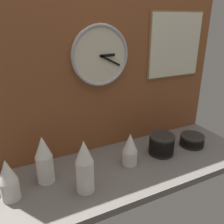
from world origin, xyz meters
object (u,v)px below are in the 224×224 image
Objects in this scene: bowl_stack_far_right at (192,140)px; cup_stack_left at (44,159)px; menu_board at (175,45)px; wall_clock at (100,56)px; cup_stack_center_left at (85,166)px; cup_stack_center_right at (130,149)px; bowl_stack_right at (162,144)px; cup_stack_far_left at (8,179)px.

cup_stack_left is at bearing 176.41° from bowl_stack_far_right.
menu_board reaches higher than cup_stack_left.
cup_stack_center_left is at bearing -125.47° from wall_clock.
cup_stack_center_right is 0.56× the size of wall_clock.
menu_board is (94.38, 18.67, 49.83)cm from cup_stack_left.
bowl_stack_far_right is at bearing -88.40° from menu_board.
bowl_stack_right is 0.37× the size of menu_board.
bowl_stack_right is at bearing -135.60° from menu_board.
cup_stack_far_left is 35.40cm from cup_stack_center_left.
bowl_stack_far_right is (112.76, -0.69, -6.42)cm from cup_stack_far_left.
bowl_stack_right reaches higher than bowl_stack_far_right.
cup_stack_center_left reaches higher than bowl_stack_far_right.
cup_stack_left reaches higher than cup_stack_center_right.
bowl_stack_right is at bearing 11.66° from cup_stack_center_left.
cup_stack_far_left is (-64.74, -0.01, 0.82)cm from cup_stack_center_right.
cup_stack_center_left is at bearing -156.21° from menu_board.
bowl_stack_far_right is (48.02, -0.70, -5.60)cm from cup_stack_center_right.
bowl_stack_far_right is at bearing 7.17° from cup_stack_center_left.
cup_stack_far_left is at bearing 162.42° from cup_stack_center_left.
menu_board reaches higher than cup_stack_center_right.
wall_clock is at bearing -179.07° from menu_board.
cup_stack_far_left is 0.49× the size of menu_board.
cup_stack_center_left is (33.61, -10.65, 3.27)cm from cup_stack_far_left.
bowl_stack_right is (70.57, -4.65, -6.33)cm from cup_stack_left.
cup_stack_center_left is 98.77cm from menu_board.
cup_stack_left is 22.53cm from cup_stack_center_left.
bowl_stack_right is at bearing 0.41° from cup_stack_far_left.
bowl_stack_far_right is (79.15, 9.96, -9.68)cm from cup_stack_center_left.
menu_board is at bearing 11.19° from cup_stack_left.
cup_stack_center_left is at bearing -45.01° from cup_stack_left.
cup_stack_center_left is at bearing -168.34° from bowl_stack_right.
bowl_stack_far_right is at bearing -0.35° from cup_stack_far_left.
wall_clock is at bearing 156.69° from bowl_stack_far_right.
menu_board is at bearing 0.93° from wall_clock.
menu_board is (54.45, 0.89, 3.14)cm from wall_clock.
cup_stack_left is 1.23× the size of cup_stack_far_left.
cup_stack_center_right is 0.92× the size of cup_stack_far_left.
wall_clock reaches higher than cup_stack_left.
cup_stack_center_left is 1.74× the size of bowl_stack_far_right.
wall_clock is at bearing 54.53° from cup_stack_center_left.
menu_board is (78.46, 34.60, 49.01)cm from cup_stack_center_left.
bowl_stack_far_right is (95.07, -5.97, -8.87)cm from cup_stack_left.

